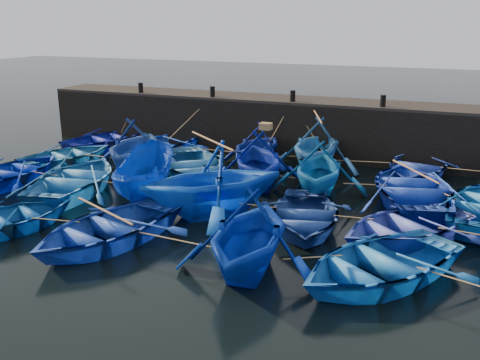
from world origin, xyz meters
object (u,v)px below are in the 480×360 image
at_px(boat_13, 14,171).
at_px(wooden_crate, 266,126).
at_px(boat_8, 192,165).
at_px(boat_0, 108,139).

bearing_deg(boat_13, wooden_crate, -159.59).
bearing_deg(boat_13, boat_8, -149.55).
distance_m(boat_13, wooden_crate, 10.08).
bearing_deg(boat_8, boat_0, 115.89).
bearing_deg(boat_0, boat_13, 112.24).
bearing_deg(wooden_crate, boat_8, 176.01).
xyz_separation_m(boat_13, wooden_crate, (9.42, 3.05, 1.93)).
xyz_separation_m(boat_0, boat_8, (6.22, -3.02, 0.06)).
bearing_deg(boat_0, boat_8, 175.87).
height_order(boat_0, wooden_crate, wooden_crate).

